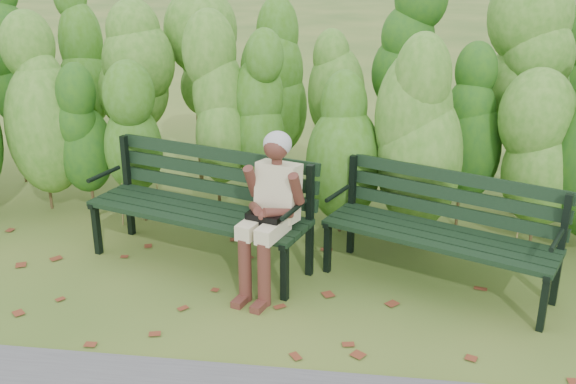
# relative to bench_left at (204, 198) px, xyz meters

# --- Properties ---
(ground) EXTENTS (80.00, 80.00, 0.00)m
(ground) POSITION_rel_bench_left_xyz_m (0.75, -0.57, -0.57)
(ground) COLOR #32521B
(hedge_band) EXTENTS (11.04, 1.67, 2.42)m
(hedge_band) POSITION_rel_bench_left_xyz_m (0.75, 1.29, 0.69)
(hedge_band) COLOR #47381E
(hedge_band) RESTS_ON ground
(leaf_litter) EXTENTS (5.81, 2.00, 0.01)m
(leaf_litter) POSITION_rel_bench_left_xyz_m (0.59, -0.68, -0.57)
(leaf_litter) COLOR brown
(leaf_litter) RESTS_ON ground
(bench_left) EXTENTS (2.04, 1.21, 0.97)m
(bench_left) POSITION_rel_bench_left_xyz_m (0.00, 0.00, 0.00)
(bench_left) COLOR black
(bench_left) RESTS_ON ground
(bench_right) EXTENTS (1.91, 1.28, 0.91)m
(bench_right) POSITION_rel_bench_left_xyz_m (1.99, -0.17, -0.03)
(bench_right) COLOR black
(bench_right) RESTS_ON ground
(seated_woman) EXTENTS (0.53, 0.74, 1.27)m
(seated_woman) POSITION_rel_bench_left_xyz_m (0.64, -0.41, 0.16)
(seated_woman) COLOR #B2A98B
(seated_woman) RESTS_ON ground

